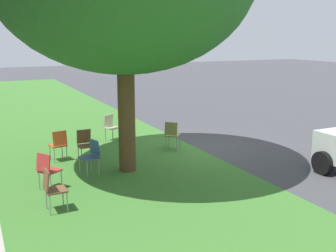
# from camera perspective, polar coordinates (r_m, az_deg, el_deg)

# --- Properties ---
(ground) EXTENTS (80.00, 80.00, 0.00)m
(ground) POSITION_cam_1_polar(r_m,az_deg,el_deg) (12.98, 4.97, -3.05)
(ground) COLOR #424247
(grass_verge) EXTENTS (48.00, 6.00, 0.01)m
(grass_verge) POSITION_cam_1_polar(r_m,az_deg,el_deg) (11.73, -8.65, -4.82)
(grass_verge) COLOR #3D752D
(grass_verge) RESTS_ON ground
(chair_0) EXTENTS (0.59, 0.59, 0.88)m
(chair_0) POSITION_cam_1_polar(r_m,az_deg,el_deg) (12.63, 0.57, -1.01)
(chair_0) COLOR olive
(chair_0) RESTS_ON ground
(chair_1) EXTENTS (0.43, 0.44, 0.88)m
(chair_1) POSITION_cam_1_polar(r_m,az_deg,el_deg) (8.50, -15.90, -8.20)
(chair_1) COLOR brown
(chair_1) RESTS_ON ground
(chair_2) EXTENTS (0.57, 0.56, 0.88)m
(chair_2) POSITION_cam_1_polar(r_m,az_deg,el_deg) (13.90, -8.00, 0.11)
(chair_2) COLOR beige
(chair_2) RESTS_ON ground
(chair_3) EXTENTS (0.58, 0.58, 0.88)m
(chair_3) POSITION_cam_1_polar(r_m,az_deg,el_deg) (9.70, -16.53, -5.69)
(chair_3) COLOR #B7332D
(chair_3) RESTS_ON ground
(chair_4) EXTENTS (0.52, 0.52, 0.88)m
(chair_4) POSITION_cam_1_polar(r_m,az_deg,el_deg) (10.58, -10.67, -3.88)
(chair_4) COLOR #335184
(chair_4) RESTS_ON ground
(chair_5) EXTENTS (0.43, 0.43, 0.88)m
(chair_5) POSITION_cam_1_polar(r_m,az_deg,el_deg) (11.74, -11.53, -2.30)
(chair_5) COLOR brown
(chair_5) RESTS_ON ground
(chair_6) EXTENTS (0.49, 0.48, 0.88)m
(chair_6) POSITION_cam_1_polar(r_m,az_deg,el_deg) (11.86, -15.05, -2.33)
(chair_6) COLOR #C64C1E
(chair_6) RESTS_ON ground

